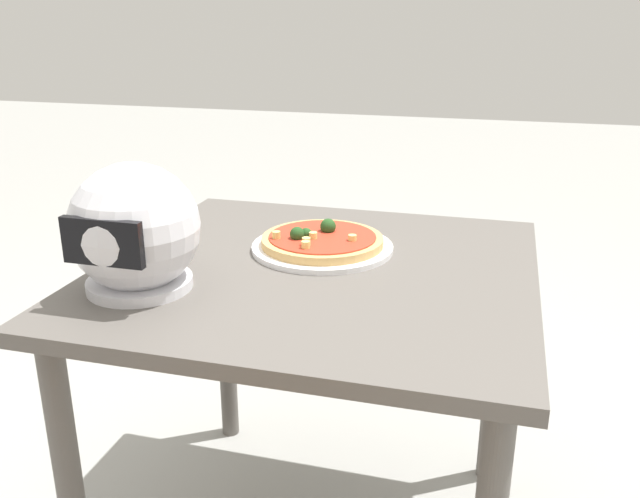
# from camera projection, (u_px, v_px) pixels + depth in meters

# --- Properties ---
(dining_table) EXTENTS (0.88, 0.87, 0.72)m
(dining_table) POSITION_uv_depth(u_px,v_px,m) (318.00, 310.00, 1.43)
(dining_table) COLOR #5B5651
(dining_table) RESTS_ON ground
(pizza_plate) EXTENTS (0.31, 0.31, 0.01)m
(pizza_plate) POSITION_uv_depth(u_px,v_px,m) (322.00, 247.00, 1.49)
(pizza_plate) COLOR white
(pizza_plate) RESTS_ON dining_table
(pizza) EXTENTS (0.27, 0.27, 0.05)m
(pizza) POSITION_uv_depth(u_px,v_px,m) (322.00, 240.00, 1.48)
(pizza) COLOR tan
(pizza) RESTS_ON pizza_plate
(motorcycle_helmet) EXTENTS (0.24, 0.24, 0.24)m
(motorcycle_helmet) POSITION_uv_depth(u_px,v_px,m) (135.00, 230.00, 1.25)
(motorcycle_helmet) COLOR silver
(motorcycle_helmet) RESTS_ON dining_table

